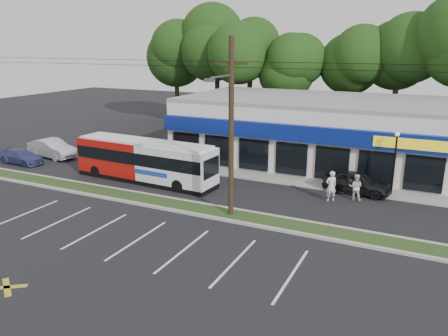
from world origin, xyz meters
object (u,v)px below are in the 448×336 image
pedestrian_a (331,186)px  pedestrian_b (356,187)px  metrobus (145,160)px  lamp_post (395,156)px  car_blue (21,157)px  utility_pole (228,123)px  car_silver (52,148)px  car_dark (357,182)px

pedestrian_a → pedestrian_b: pedestrian_a is taller
metrobus → pedestrian_b: 14.64m
lamp_post → pedestrian_a: lamp_post is taller
lamp_post → car_blue: 29.06m
utility_pole → pedestrian_a: 8.27m
utility_pole → pedestrian_b: utility_pole is taller
lamp_post → pedestrian_b: lamp_post is taller
utility_pole → pedestrian_a: bearing=46.6°
metrobus → car_blue: bearing=-174.6°
car_silver → pedestrian_a: pedestrian_a is taller
utility_pole → car_dark: bearing=50.7°
metrobus → pedestrian_a: (13.06, 1.50, -0.59)m
metrobus → car_silver: metrobus is taller
lamp_post → car_silver: (-27.84, -2.20, -1.86)m
metrobus → car_silver: size_ratio=2.27×
lamp_post → metrobus: lamp_post is taller
utility_pole → metrobus: utility_pole is taller
utility_pole → car_blue: 21.20m
lamp_post → car_blue: size_ratio=1.05×
utility_pole → car_dark: size_ratio=11.45×
metrobus → car_blue: size_ratio=2.76×
lamp_post → pedestrian_a: 4.69m
pedestrian_a → pedestrian_b: bearing=174.8°
lamp_post → utility_pole: bearing=-136.1°
pedestrian_b → utility_pole: bearing=39.2°
car_blue → pedestrian_b: bearing=-82.5°
metrobus → car_dark: (14.28, 3.79, -0.83)m
utility_pole → metrobus: bearing=156.6°
utility_pole → pedestrian_b: (6.17, 5.96, -4.56)m
pedestrian_a → lamp_post: bearing=-178.4°
car_dark → pedestrian_a: size_ratio=2.21×
car_silver → car_blue: 2.73m
pedestrian_b → car_silver: bearing=-4.2°
lamp_post → car_dark: size_ratio=0.97×
car_blue → car_silver: bearing=-14.6°
metrobus → utility_pole: bearing=-20.4°
car_dark → pedestrian_a: (-1.22, -2.29, 0.24)m
car_silver → car_dark: bearing=-78.7°
utility_pole → car_blue: bearing=171.5°
utility_pole → metrobus: 9.78m
car_silver → pedestrian_b: 25.84m
lamp_post → metrobus: (-16.43, -4.30, -1.09)m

